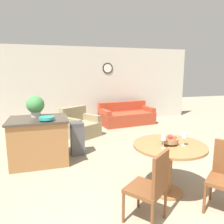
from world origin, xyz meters
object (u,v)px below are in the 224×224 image
(teal_bowl, at_px, (47,118))
(potted_plant, at_px, (35,105))
(kitchen_island, at_px, (39,140))
(trash_bin, at_px, (77,138))
(wine_glass_left, at_px, (164,138))
(armchair, at_px, (80,126))
(fruit_bowl, at_px, (170,140))
(wine_glass_right, at_px, (184,136))
(dining_chair_near_left, at_px, (151,185))
(couch, at_px, (126,116))
(dining_table, at_px, (169,156))

(teal_bowl, distance_m, potted_plant, 0.54)
(kitchen_island, height_order, trash_bin, kitchen_island)
(wine_glass_left, relative_size, armchair, 0.17)
(fruit_bowl, bearing_deg, potted_plant, 134.28)
(fruit_bowl, height_order, kitchen_island, fruit_bowl)
(kitchen_island, distance_m, teal_bowl, 0.59)
(wine_glass_right, distance_m, armchair, 3.70)
(potted_plant, bearing_deg, armchair, 52.03)
(potted_plant, height_order, trash_bin, potted_plant)
(fruit_bowl, relative_size, kitchen_island, 0.21)
(dining_chair_near_left, height_order, fruit_bowl, fruit_bowl)
(dining_chair_near_left, distance_m, couch, 5.20)
(dining_table, distance_m, wine_glass_left, 0.38)
(dining_table, relative_size, teal_bowl, 3.66)
(fruit_bowl, xyz_separation_m, wine_glass_left, (-0.17, -0.10, 0.08))
(wine_glass_left, distance_m, couch, 4.72)
(dining_chair_near_left, height_order, wine_glass_left, wine_glass_left)
(fruit_bowl, distance_m, wine_glass_right, 0.21)
(dining_chair_near_left, bearing_deg, dining_table, 5.75)
(kitchen_island, relative_size, teal_bowl, 3.92)
(dining_table, relative_size, kitchen_island, 0.94)
(dining_table, height_order, dining_chair_near_left, dining_chair_near_left)
(wine_glass_left, height_order, armchair, wine_glass_left)
(wine_glass_left, height_order, trash_bin, wine_glass_left)
(fruit_bowl, xyz_separation_m, couch, (0.97, 4.43, -0.58))
(wine_glass_right, xyz_separation_m, kitchen_island, (-2.06, 1.89, -0.46))
(dining_table, distance_m, teal_bowl, 2.33)
(wine_glass_right, height_order, couch, wine_glass_right)
(potted_plant, relative_size, trash_bin, 0.59)
(potted_plant, xyz_separation_m, armchair, (1.10, 1.41, -0.87))
(dining_table, distance_m, fruit_bowl, 0.25)
(kitchen_island, relative_size, armchair, 0.98)
(wine_glass_right, distance_m, teal_bowl, 2.49)
(teal_bowl, distance_m, armchair, 2.19)
(wine_glass_left, bearing_deg, trash_bin, 113.51)
(wine_glass_right, height_order, teal_bowl, teal_bowl)
(dining_table, bearing_deg, teal_bowl, 138.66)
(wine_glass_left, bearing_deg, teal_bowl, 133.89)
(couch, bearing_deg, potted_plant, -146.72)
(wine_glass_left, xyz_separation_m, trash_bin, (-0.93, 2.14, -0.56))
(dining_chair_near_left, distance_m, potted_plant, 2.94)
(wine_glass_left, xyz_separation_m, teal_bowl, (-1.56, 1.62, 0.04))
(wine_glass_right, relative_size, teal_bowl, 0.68)
(dining_chair_near_left, distance_m, armchair, 3.94)
(dining_table, distance_m, potted_plant, 2.83)
(kitchen_island, bearing_deg, armchair, 56.74)
(dining_table, height_order, trash_bin, dining_table)
(dining_table, bearing_deg, couch, 77.68)
(wine_glass_right, height_order, kitchen_island, wine_glass_right)
(potted_plant, bearing_deg, kitchen_island, -78.06)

